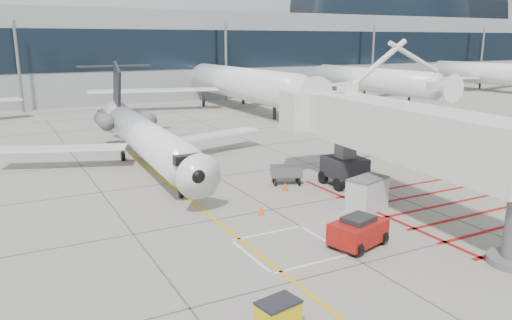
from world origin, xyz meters
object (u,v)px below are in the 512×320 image
regional_jet (152,123)px  pushback_tug (358,230)px  jet_bridge (413,144)px  spill_bin (278,317)px

regional_jet → pushback_tug: (4.55, -17.47, -2.88)m
jet_bridge → pushback_tug: bearing=-154.0°
jet_bridge → spill_bin: 14.26m
regional_jet → spill_bin: (-2.36, -21.88, -3.08)m
pushback_tug → jet_bridge: bearing=6.3°
pushback_tug → spill_bin: bearing=-163.2°
spill_bin → regional_jet: bearing=73.6°
jet_bridge → pushback_tug: jet_bridge is taller
jet_bridge → spill_bin: jet_bridge is taller
regional_jet → pushback_tug: size_ratio=10.42×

